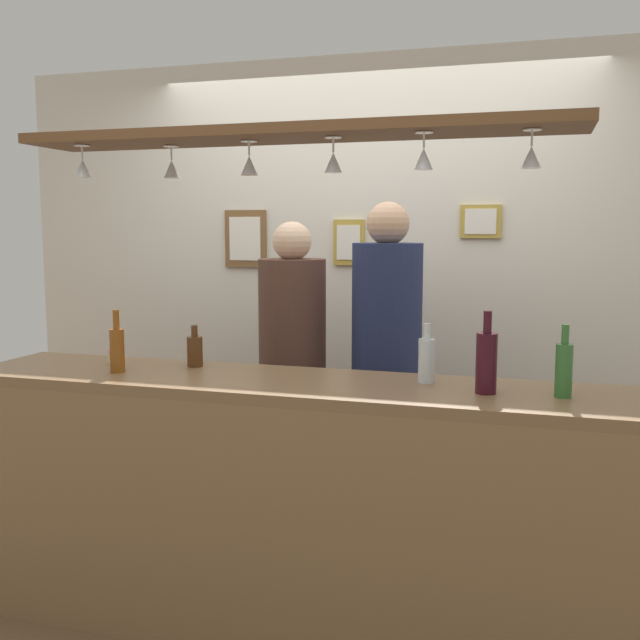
{
  "coord_description": "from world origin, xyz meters",
  "views": [
    {
      "loc": [
        0.93,
        -3.0,
        1.63
      ],
      "look_at": [
        0.0,
        0.1,
        1.22
      ],
      "focal_mm": 40.71,
      "sensor_mm": 36.0,
      "label": 1
    }
  ],
  "objects_px": {
    "bottle_soda_clear": "(427,359)",
    "bottle_beer_brown_stubby": "(195,350)",
    "picture_frame_upper_small": "(481,221)",
    "picture_frame_crest": "(349,242)",
    "picture_frame_caricature": "(246,239)",
    "person_middle_navy_shirt": "(387,346)",
    "cupcake": "(114,355)",
    "bottle_beer_green_import": "(564,368)",
    "person_left_brown_shirt": "(292,353)",
    "bottle_beer_amber_tall": "(117,348)",
    "bottle_wine_dark_red": "(486,361)"
  },
  "relations": [
    {
      "from": "bottle_soda_clear",
      "to": "cupcake",
      "type": "xyz_separation_m",
      "value": [
        -1.38,
        0.01,
        -0.06
      ]
    },
    {
      "from": "bottle_beer_brown_stubby",
      "to": "cupcake",
      "type": "distance_m",
      "value": 0.38
    },
    {
      "from": "bottle_beer_brown_stubby",
      "to": "bottle_beer_green_import",
      "type": "xyz_separation_m",
      "value": [
        1.5,
        -0.15,
        0.03
      ]
    },
    {
      "from": "bottle_beer_amber_tall",
      "to": "bottle_beer_green_import",
      "type": "bearing_deg",
      "value": 1.95
    },
    {
      "from": "picture_frame_crest",
      "to": "bottle_beer_green_import",
      "type": "bearing_deg",
      "value": -50.83
    },
    {
      "from": "person_left_brown_shirt",
      "to": "bottle_beer_amber_tall",
      "type": "distance_m",
      "value": 0.98
    },
    {
      "from": "person_middle_navy_shirt",
      "to": "bottle_beer_green_import",
      "type": "relative_size",
      "value": 6.76
    },
    {
      "from": "picture_frame_upper_small",
      "to": "picture_frame_crest",
      "type": "bearing_deg",
      "value": 180.0
    },
    {
      "from": "bottle_beer_brown_stubby",
      "to": "picture_frame_caricature",
      "type": "xyz_separation_m",
      "value": [
        -0.28,
        1.26,
        0.46
      ]
    },
    {
      "from": "cupcake",
      "to": "picture_frame_caricature",
      "type": "xyz_separation_m",
      "value": [
        0.1,
        1.29,
        0.49
      ]
    },
    {
      "from": "person_middle_navy_shirt",
      "to": "cupcake",
      "type": "height_order",
      "value": "person_middle_navy_shirt"
    },
    {
      "from": "picture_frame_caricature",
      "to": "person_left_brown_shirt",
      "type": "bearing_deg",
      "value": -50.92
    },
    {
      "from": "bottle_wine_dark_red",
      "to": "picture_frame_upper_small",
      "type": "distance_m",
      "value": 1.52
    },
    {
      "from": "picture_frame_caricature",
      "to": "bottle_beer_amber_tall",
      "type": "bearing_deg",
      "value": -88.8
    },
    {
      "from": "bottle_beer_green_import",
      "to": "picture_frame_caricature",
      "type": "distance_m",
      "value": 2.31
    },
    {
      "from": "bottle_soda_clear",
      "to": "bottle_beer_brown_stubby",
      "type": "bearing_deg",
      "value": 177.65
    },
    {
      "from": "person_left_brown_shirt",
      "to": "person_middle_navy_shirt",
      "type": "xyz_separation_m",
      "value": [
        0.48,
        0.0,
        0.06
      ]
    },
    {
      "from": "person_left_brown_shirt",
      "to": "picture_frame_caricature",
      "type": "distance_m",
      "value": 0.99
    },
    {
      "from": "bottle_beer_green_import",
      "to": "picture_frame_crest",
      "type": "xyz_separation_m",
      "value": [
        -1.15,
        1.41,
        0.41
      ]
    },
    {
      "from": "picture_frame_caricature",
      "to": "picture_frame_upper_small",
      "type": "relative_size",
      "value": 1.55
    },
    {
      "from": "bottle_beer_amber_tall",
      "to": "picture_frame_upper_small",
      "type": "height_order",
      "value": "picture_frame_upper_small"
    },
    {
      "from": "person_middle_navy_shirt",
      "to": "picture_frame_crest",
      "type": "distance_m",
      "value": 0.87
    },
    {
      "from": "bottle_soda_clear",
      "to": "picture_frame_caricature",
      "type": "relative_size",
      "value": 0.68
    },
    {
      "from": "person_middle_navy_shirt",
      "to": "cupcake",
      "type": "distance_m",
      "value": 1.28
    },
    {
      "from": "bottle_beer_brown_stubby",
      "to": "picture_frame_upper_small",
      "type": "height_order",
      "value": "picture_frame_upper_small"
    },
    {
      "from": "person_middle_navy_shirt",
      "to": "picture_frame_upper_small",
      "type": "height_order",
      "value": "same"
    },
    {
      "from": "person_left_brown_shirt",
      "to": "bottle_beer_green_import",
      "type": "relative_size",
      "value": 6.41
    },
    {
      "from": "bottle_wine_dark_red",
      "to": "bottle_soda_clear",
      "type": "xyz_separation_m",
      "value": [
        -0.23,
        0.12,
        -0.03
      ]
    },
    {
      "from": "bottle_soda_clear",
      "to": "bottle_wine_dark_red",
      "type": "bearing_deg",
      "value": -27.77
    },
    {
      "from": "picture_frame_caricature",
      "to": "picture_frame_upper_small",
      "type": "bearing_deg",
      "value": 0.0
    },
    {
      "from": "picture_frame_caricature",
      "to": "picture_frame_crest",
      "type": "distance_m",
      "value": 0.64
    },
    {
      "from": "cupcake",
      "to": "bottle_soda_clear",
      "type": "bearing_deg",
      "value": -0.24
    },
    {
      "from": "person_left_brown_shirt",
      "to": "bottle_beer_green_import",
      "type": "bearing_deg",
      "value": -31.42
    },
    {
      "from": "cupcake",
      "to": "bottle_beer_brown_stubby",
      "type": "bearing_deg",
      "value": 5.36
    },
    {
      "from": "person_middle_navy_shirt",
      "to": "picture_frame_upper_small",
      "type": "relative_size",
      "value": 7.99
    },
    {
      "from": "bottle_beer_green_import",
      "to": "bottle_soda_clear",
      "type": "height_order",
      "value": "bottle_beer_green_import"
    },
    {
      "from": "bottle_wine_dark_red",
      "to": "bottle_beer_green_import",
      "type": "relative_size",
      "value": 1.15
    },
    {
      "from": "bottle_beer_amber_tall",
      "to": "bottle_wine_dark_red",
      "type": "distance_m",
      "value": 1.49
    },
    {
      "from": "bottle_wine_dark_red",
      "to": "cupcake",
      "type": "bearing_deg",
      "value": 175.44
    },
    {
      "from": "person_middle_navy_shirt",
      "to": "picture_frame_crest",
      "type": "height_order",
      "value": "person_middle_navy_shirt"
    },
    {
      "from": "picture_frame_caricature",
      "to": "bottle_soda_clear",
      "type": "bearing_deg",
      "value": -45.3
    },
    {
      "from": "picture_frame_upper_small",
      "to": "picture_frame_crest",
      "type": "xyz_separation_m",
      "value": [
        -0.74,
        0.0,
        -0.12
      ]
    },
    {
      "from": "bottle_beer_brown_stubby",
      "to": "bottle_wine_dark_red",
      "type": "distance_m",
      "value": 1.25
    },
    {
      "from": "picture_frame_upper_small",
      "to": "bottle_beer_brown_stubby",
      "type": "bearing_deg",
      "value": -131.1
    },
    {
      "from": "bottle_beer_amber_tall",
      "to": "bottle_beer_brown_stubby",
      "type": "xyz_separation_m",
      "value": [
        0.25,
        0.21,
        -0.03
      ]
    },
    {
      "from": "person_left_brown_shirt",
      "to": "person_middle_navy_shirt",
      "type": "bearing_deg",
      "value": 0.0
    },
    {
      "from": "picture_frame_upper_small",
      "to": "picture_frame_crest",
      "type": "distance_m",
      "value": 0.75
    },
    {
      "from": "bottle_beer_green_import",
      "to": "person_left_brown_shirt",
      "type": "bearing_deg",
      "value": 148.58
    },
    {
      "from": "person_middle_navy_shirt",
      "to": "bottle_beer_brown_stubby",
      "type": "relative_size",
      "value": 9.77
    },
    {
      "from": "bottle_soda_clear",
      "to": "person_middle_navy_shirt",
      "type": "bearing_deg",
      "value": 113.55
    }
  ]
}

